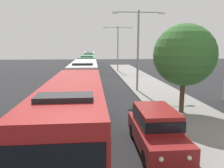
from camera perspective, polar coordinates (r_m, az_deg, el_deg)
name	(u,v)px	position (r m, az deg, el deg)	size (l,w,h in m)	color
bus_lead	(75,112)	(10.19, -9.86, -7.24)	(2.58, 10.55, 3.21)	maroon
bus_second_in_line	(85,76)	(22.29, -7.26, 2.22)	(2.58, 11.06, 3.21)	silver
bus_middle	(88,65)	(35.14, -6.47, 5.07)	(2.58, 10.60, 3.21)	#33724C
bus_fourth_in_line	(89,60)	(47.75, -6.11, 6.37)	(2.58, 11.07, 3.21)	#33724C
bus_rear	(90,57)	(60.65, -5.89, 7.14)	(2.58, 10.64, 3.21)	silver
white_suv	(156,127)	(10.22, 11.53, -11.15)	(1.86, 4.67, 1.90)	maroon
streetlamp_mid	(138,43)	(22.08, 6.90, 10.78)	(5.17, 0.28, 7.98)	gray
streetlamp_far	(118,44)	(39.59, 1.55, 10.50)	(5.29, 0.28, 7.98)	gray
roadside_tree	(184,55)	(15.33, 18.54, 7.22)	(4.14, 4.14, 6.00)	#4C3823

